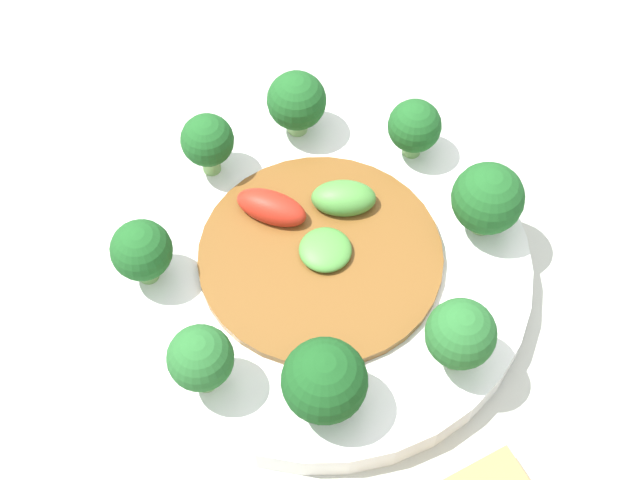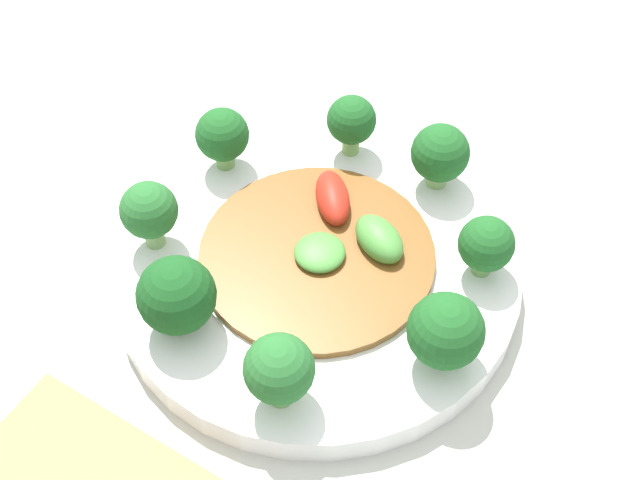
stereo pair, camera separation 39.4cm
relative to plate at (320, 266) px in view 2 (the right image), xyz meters
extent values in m
cylinder|color=white|center=(0.00, 0.00, 0.00)|extent=(0.32, 0.32, 0.02)
cylinder|color=#7AAD5B|center=(0.00, -0.13, 0.02)|extent=(0.02, 0.02, 0.02)
sphere|color=#1E5B23|center=(0.00, -0.13, 0.05)|extent=(0.04, 0.04, 0.04)
cylinder|color=#89B76B|center=(0.09, -0.09, 0.02)|extent=(0.02, 0.02, 0.02)
sphere|color=#286B2D|center=(0.09, -0.09, 0.05)|extent=(0.04, 0.04, 0.04)
cylinder|color=#7AAD5B|center=(0.10, 0.08, 0.02)|extent=(0.02, 0.02, 0.02)
sphere|color=#286B2D|center=(0.10, 0.08, 0.05)|extent=(0.05, 0.05, 0.05)
cylinder|color=#70A356|center=(-0.09, 0.09, 0.02)|extent=(0.01, 0.01, 0.01)
sphere|color=#1E5B23|center=(-0.09, 0.09, 0.04)|extent=(0.04, 0.04, 0.04)
cylinder|color=#7AAD5B|center=(-0.09, -0.08, 0.02)|extent=(0.01, 0.01, 0.02)
sphere|color=#1E5B23|center=(-0.09, -0.08, 0.05)|extent=(0.04, 0.04, 0.04)
cylinder|color=#89B76B|center=(-0.01, 0.12, 0.02)|extent=(0.02, 0.02, 0.01)
sphere|color=#1E5B23|center=(-0.01, 0.12, 0.05)|extent=(0.05, 0.05, 0.05)
cylinder|color=#89B76B|center=(-0.12, 0.00, 0.02)|extent=(0.02, 0.02, 0.02)
sphere|color=#1E5B23|center=(-0.12, 0.00, 0.05)|extent=(0.05, 0.05, 0.05)
cylinder|color=#70A356|center=(0.12, -0.01, 0.02)|extent=(0.02, 0.02, 0.01)
sphere|color=#19511E|center=(0.12, -0.01, 0.05)|extent=(0.06, 0.06, 0.06)
cylinder|color=brown|center=(0.00, 0.00, 0.02)|extent=(0.18, 0.18, 0.01)
ellipsoid|color=#4C933D|center=(0.00, 0.00, 0.02)|extent=(0.05, 0.05, 0.01)
ellipsoid|color=#4C933D|center=(-0.04, 0.02, 0.03)|extent=(0.04, 0.05, 0.02)
ellipsoid|color=red|center=(-0.04, -0.03, 0.03)|extent=(0.05, 0.06, 0.02)
camera|label=1|loc=(0.35, -0.04, 0.57)|focal=50.00mm
camera|label=2|loc=(0.26, 0.34, 0.55)|focal=50.00mm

